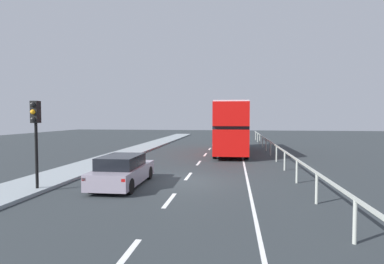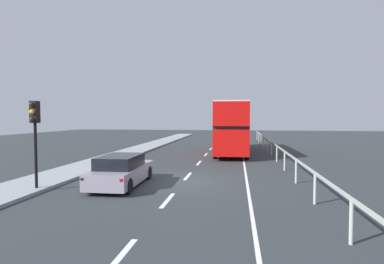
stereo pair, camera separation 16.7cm
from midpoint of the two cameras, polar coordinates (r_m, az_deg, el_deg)
ground_plane at (r=15.08m, az=-1.70°, el=-9.21°), size 74.82×120.00×0.10m
near_sidewalk_kerb at (r=17.38m, az=-23.83°, el=-7.44°), size 2.60×80.00×0.14m
lane_paint_markings at (r=23.51m, az=6.39°, el=-4.79°), size 3.15×46.00×0.01m
bridge_side_railing at (r=23.82m, az=14.56°, el=-2.55°), size 0.10×42.00×1.14m
double_decker_bus_red at (r=26.91m, az=6.88°, el=1.03°), size 2.80×11.27×4.27m
hatchback_car_near at (r=14.31m, az=-13.00°, el=-7.00°), size 1.87×4.45×1.38m
traffic_signal_pole at (r=14.19m, az=-27.19°, el=1.51°), size 0.30×0.42×3.59m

